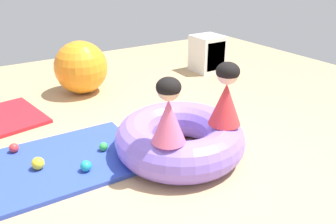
% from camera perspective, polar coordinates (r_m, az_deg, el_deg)
% --- Properties ---
extents(ground_plane, '(8.00, 8.00, 0.00)m').
position_cam_1_polar(ground_plane, '(3.13, 0.52, -8.27)').
color(ground_plane, tan).
extents(gym_mat_center_rear, '(1.57, 1.04, 0.04)m').
position_cam_1_polar(gym_mat_center_rear, '(3.22, -18.56, -8.29)').
color(gym_mat_center_rear, '#2D47B7').
rests_on(gym_mat_center_rear, ground).
extents(inflatable_cushion, '(1.18, 1.18, 0.35)m').
position_cam_1_polar(inflatable_cushion, '(3.15, 1.96, -4.34)').
color(inflatable_cushion, '#8466E0').
rests_on(inflatable_cushion, ground).
extents(child_in_pink, '(0.38, 0.38, 0.53)m').
position_cam_1_polar(child_in_pink, '(2.62, 0.09, 0.09)').
color(child_in_pink, '#E5608E').
rests_on(child_in_pink, inflatable_cushion).
extents(child_in_red, '(0.34, 0.34, 0.55)m').
position_cam_1_polar(child_in_red, '(2.95, 9.56, 2.82)').
color(child_in_red, red).
rests_on(child_in_red, inflatable_cushion).
extents(play_ball_red, '(0.09, 0.09, 0.09)m').
position_cam_1_polar(play_ball_red, '(3.48, -24.04, -5.41)').
color(play_ball_red, red).
rests_on(play_ball_red, gym_mat_center_rear).
extents(play_ball_yellow, '(0.11, 0.11, 0.11)m').
position_cam_1_polar(play_ball_yellow, '(3.14, -20.63, -7.91)').
color(play_ball_yellow, yellow).
rests_on(play_ball_yellow, gym_mat_center_rear).
extents(play_ball_green, '(0.08, 0.08, 0.08)m').
position_cam_1_polar(play_ball_green, '(3.26, -10.57, -5.63)').
color(play_ball_green, green).
rests_on(play_ball_green, gym_mat_center_rear).
extents(play_ball_teal, '(0.09, 0.09, 0.09)m').
position_cam_1_polar(play_ball_teal, '(3.00, -13.36, -8.65)').
color(play_ball_teal, teal).
rests_on(play_ball_teal, gym_mat_center_rear).
extents(exercise_ball_large, '(0.69, 0.69, 0.69)m').
position_cam_1_polar(exercise_ball_large, '(4.73, -14.13, 7.14)').
color(exercise_ball_large, orange).
rests_on(exercise_ball_large, ground).
extents(storage_cube, '(0.44, 0.44, 0.56)m').
position_cam_1_polar(storage_cube, '(5.56, 6.65, 9.50)').
color(storage_cube, silver).
rests_on(storage_cube, ground).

